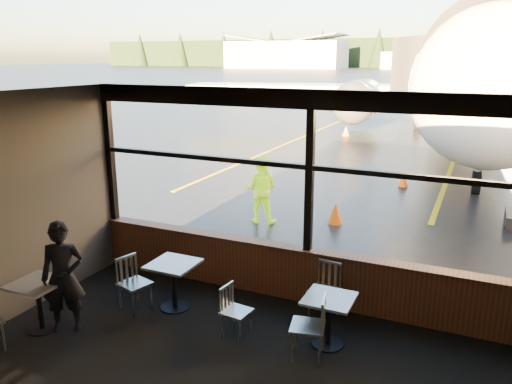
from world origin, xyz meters
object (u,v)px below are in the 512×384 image
Objects in this scene: airliner at (477,18)px; chair_near_w at (237,312)px; cone_extra at (335,213)px; cone_nose at (403,179)px; chair_mid_w at (135,284)px; ground_crew at (261,190)px; cafe_table_mid at (174,286)px; cafe_table_left at (40,306)px; cafe_table_near at (328,321)px; chair_near_e at (308,327)px; chair_near_n at (324,291)px; passenger at (63,277)px; cone_wing at (346,131)px.

chair_near_w is at bearing -99.03° from airliner.
airliner is 75.44× the size of cone_extra.
chair_near_w is 10.18m from cone_nose.
ground_crew reaches higher than chair_mid_w.
cafe_table_mid reaches higher than cafe_table_left.
cafe_table_mid reaches higher than cone_extra.
cone_nose is at bearing 92.48° from cafe_table_near.
chair_near_e is at bearing 110.30° from ground_crew.
chair_near_n is 3.01m from chair_mid_w.
chair_near_n is (-0.29, 0.74, 0.07)m from cafe_table_near.
cafe_table_mid is 1.76× the size of cone_nose.
cafe_table_mid is 0.62m from chair_mid_w.
cone_wing is (-1.10, 20.65, -0.58)m from passenger.
cone_wing is (-5.61, -3.35, -5.66)m from airliner.
cone_extra is (-0.96, -4.48, 0.03)m from cone_nose.
chair_near_e is 1.18m from chair_near_n.
airliner is at bearing 30.84° from cone_wing.
cafe_table_mid reaches higher than cone_wing.
ground_crew is (0.00, 4.97, 0.37)m from chair_mid_w.
ground_crew is at bearing 123.64° from cafe_table_near.
ground_crew reaches higher than cafe_table_mid.
cafe_table_near is (-0.82, -22.80, -5.55)m from airliner.
chair_near_e reaches higher than cone_nose.
airliner is at bearing 78.64° from cafe_table_left.
cone_wing is at bearing -153.03° from airliner.
cafe_table_mid is 5.43m from cone_extra.
cone_extra is (1.73, 0.64, -0.57)m from ground_crew.
cone_wing is (-1.67, 14.78, -0.56)m from ground_crew.
cone_wing reaches higher than cone_extra.
passenger reaches higher than cone_wing.
ground_crew is at bearing 18.18° from chair_near_e.
cafe_table_left is (-1.45, -1.39, -0.01)m from cafe_table_mid.
passenger reaches higher than cafe_table_mid.
chair_near_e reaches higher than cone_wing.
cafe_table_mid is 1.36m from chair_near_w.
passenger is 11.48m from cone_nose.
airliner is 23.69m from cafe_table_mid.
ground_crew reaches higher than cafe_table_near.
cone_nose is at bearing 72.08° from cafe_table_left.
chair_near_w is 1.50× the size of cone_wing.
chair_near_e is 1.11m from chair_near_w.
airliner is 48.75× the size of chair_near_w.
chair_near_w is at bearing -79.93° from cone_wing.
passenger is at bearing 74.74° from ground_crew.
cafe_table_mid is 2.01m from cafe_table_left.
cafe_table_left is at bearing -136.30° from cafe_table_mid.
cone_extra is at bearing 178.60° from chair_mid_w.
chair_near_w is 1.55× the size of cone_extra.
airliner is 43.02× the size of chair_mid_w.
ground_crew reaches higher than cafe_table_left.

